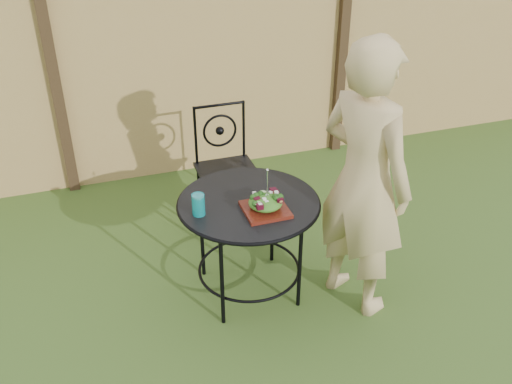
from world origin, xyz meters
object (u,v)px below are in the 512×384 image
diner (364,181)px  patio_table (249,219)px  salad_plate (265,209)px  patio_chair (226,163)px

diner → patio_table: bearing=43.4°
salad_plate → diner: bearing=-13.5°
patio_table → salad_plate: 0.22m
diner → patio_chair: bearing=0.8°
diner → salad_plate: size_ratio=6.72×
patio_table → diner: diner is taller
patio_table → salad_plate: (0.06, -0.15, 0.15)m
patio_chair → patio_table: bearing=-96.8°
diner → salad_plate: diner is taller
patio_table → diner: (0.65, -0.29, 0.32)m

